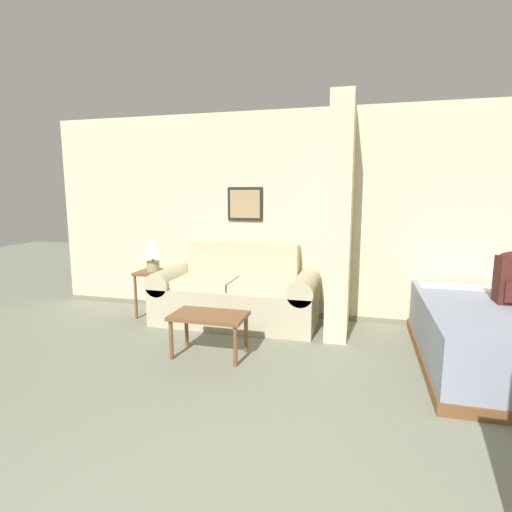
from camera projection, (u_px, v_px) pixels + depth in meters
The scene contains 6 objects.
wall_back at pixel (334, 217), 4.95m from camera, with size 7.75×0.16×2.60m.
wall_partition_pillar at pixel (341, 219), 4.45m from camera, with size 0.24×0.87×2.60m.
couch at pixel (236, 295), 4.92m from camera, with size 2.00×0.84×0.95m.
coffee_table at pixel (209, 320), 3.89m from camera, with size 0.73×0.43×0.42m.
side_table at pixel (154, 280), 5.15m from camera, with size 0.40×0.40×0.59m.
table_lamp at pixel (153, 252), 5.09m from camera, with size 0.32×0.32×0.38m.
Camera 1 is at (0.32, -0.76, 1.59)m, focal length 28.00 mm.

